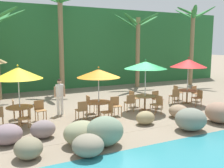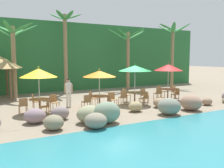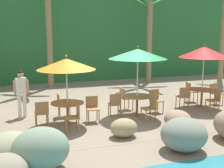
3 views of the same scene
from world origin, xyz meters
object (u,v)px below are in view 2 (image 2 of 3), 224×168
object	(u,v)px
chair_yellow_left	(23,105)
dining_table_red	(168,91)
chair_yellow_inland	(35,101)
chair_green_seaward	(144,94)
chair_orange_inland	(92,98)
chair_yellow_right	(46,106)
palm_tree_nearest	(14,47)
chair_orange_seaward	(112,98)
chair_orange_right	(107,102)
chair_red_seaward	(175,91)
palm_tree_third	(128,49)
chair_red_inland	(160,91)
chair_orange_left	(87,101)
dining_table_green	(135,94)
umbrella_red	(168,67)
chair_red_right	(176,94)
umbrella_yellow	(39,73)
palm_tree_second	(65,42)
dining_table_yellow	(39,101)
waiter_in_white	(68,90)
chair_green_inland	(126,94)
chair_yellow_seaward	(54,101)
palm_tree_fourth	(173,45)
chair_red_left	(158,93)
chair_green_left	(123,97)
dining_table_orange	(99,98)
umbrella_green	(135,68)

from	to	relation	value
chair_yellow_left	dining_table_red	bearing A→B (deg)	0.26
chair_yellow_inland	chair_green_seaward	xyz separation A→B (m)	(6.78, -1.02, 0.00)
chair_orange_inland	chair_yellow_right	bearing A→B (deg)	-159.73
chair_yellow_left	palm_tree_nearest	xyz separation A→B (m)	(0.36, 5.74, 3.19)
chair_yellow_inland	chair_green_seaward	size ratio (longest dim) A/B	1.00
chair_orange_seaward	chair_orange_right	size ratio (longest dim) A/B	1.00
chair_red_seaward	palm_tree_third	world-z (taller)	palm_tree_third
chair_red_inland	chair_yellow_right	bearing A→B (deg)	-169.31
chair_yellow_inland	chair_yellow_left	world-z (taller)	same
chair_green_seaward	dining_table_red	bearing A→B (deg)	3.27
chair_orange_left	dining_table_green	size ratio (longest dim) A/B	0.79
chair_red_inland	umbrella_red	bearing A→B (deg)	-91.35
umbrella_red	chair_red_right	world-z (taller)	umbrella_red
umbrella_yellow	palm_tree_second	distance (m)	7.45
chair_red_seaward	dining_table_yellow	bearing A→B (deg)	-179.01
chair_orange_left	chair_red_right	bearing A→B (deg)	-2.01
dining_table_yellow	palm_tree_third	world-z (taller)	palm_tree_third
umbrella_yellow	waiter_in_white	world-z (taller)	umbrella_yellow
chair_green_inland	dining_table_red	size ratio (longest dim) A/B	0.79
chair_green_seaward	chair_orange_seaward	bearing A→B (deg)	-171.87
chair_yellow_seaward	palm_tree_fourth	bearing A→B (deg)	20.56
chair_red_inland	chair_red_seaward	bearing A→B (deg)	-38.42
chair_yellow_left	chair_green_inland	size ratio (longest dim) A/B	1.00
chair_yellow_left	chair_red_left	bearing A→B (deg)	0.42
umbrella_red	umbrella_yellow	bearing A→B (deg)	179.70
chair_red_inland	palm_tree_third	distance (m)	6.13
chair_orange_seaward	chair_orange_inland	size ratio (longest dim) A/B	1.00
chair_yellow_right	chair_orange_right	distance (m)	3.26
dining_table_green	chair_green_left	xyz separation A→B (m)	(-0.85, 0.02, -0.10)
dining_table_green	palm_tree_second	xyz separation A→B (m)	(-2.35, 6.59, 3.54)
chair_yellow_left	dining_table_orange	world-z (taller)	chair_yellow_left
chair_green_left	chair_red_left	size ratio (longest dim) A/B	1.00
umbrella_yellow	chair_red_left	world-z (taller)	umbrella_yellow
chair_red_inland	waiter_in_white	bearing A→B (deg)	-179.34
chair_orange_right	umbrella_red	size ratio (longest dim) A/B	0.34
chair_red_inland	chair_yellow_left	bearing A→B (deg)	-174.73
chair_yellow_left	chair_red_inland	size ratio (longest dim) A/B	1.00
palm_tree_second	waiter_in_white	world-z (taller)	palm_tree_second
umbrella_yellow	palm_tree_nearest	world-z (taller)	palm_tree_nearest
chair_yellow_seaward	palm_tree_second	world-z (taller)	palm_tree_second
chair_red_seaward	chair_yellow_inland	bearing A→B (deg)	176.00
umbrella_yellow	chair_orange_left	xyz separation A→B (m)	(2.43, -0.67, -1.61)
chair_orange_inland	umbrella_red	size ratio (longest dim) A/B	0.34
umbrella_green	dining_table_green	world-z (taller)	umbrella_green
chair_yellow_right	umbrella_red	world-z (taller)	umbrella_red
umbrella_yellow	palm_tree_third	distance (m)	11.24
umbrella_yellow	chair_orange_left	distance (m)	2.99
chair_yellow_left	chair_red_seaward	distance (m)	10.55
chair_yellow_inland	chair_yellow_left	size ratio (longest dim) A/B	1.00
chair_green_inland	palm_tree_fourth	distance (m)	10.10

